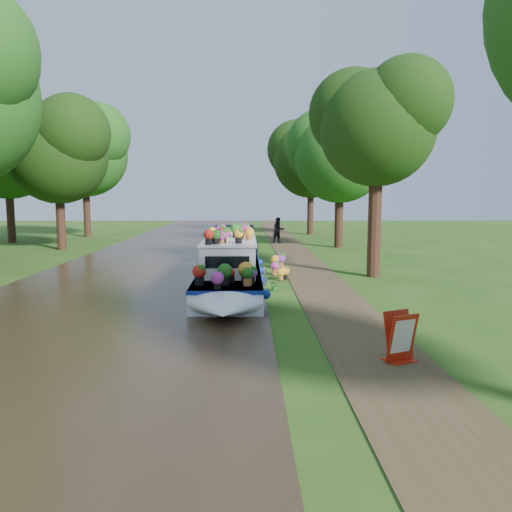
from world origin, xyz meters
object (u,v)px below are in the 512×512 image
(plant_boat, at_px, (231,263))
(pedestrian_pink, at_px, (276,231))
(sandwich_board, at_px, (400,339))
(pedestrian_dark, at_px, (279,230))
(second_boat, at_px, (239,241))

(plant_boat, height_order, pedestrian_pink, plant_boat)
(plant_boat, height_order, sandwich_board, plant_boat)
(plant_boat, xyz_separation_m, pedestrian_dark, (2.93, 16.85, 0.10))
(pedestrian_pink, xyz_separation_m, pedestrian_dark, (0.09, -1.04, 0.14))
(second_boat, bearing_deg, pedestrian_pink, 56.00)
(pedestrian_pink, bearing_deg, pedestrian_dark, -72.30)
(plant_boat, bearing_deg, sandwich_board, -67.19)
(plant_boat, relative_size, pedestrian_dark, 7.33)
(sandwich_board, relative_size, pedestrian_pink, 0.66)
(pedestrian_pink, bearing_deg, sandwich_board, -75.39)
(pedestrian_pink, height_order, pedestrian_dark, pedestrian_dark)
(second_boat, height_order, pedestrian_dark, pedestrian_dark)
(second_boat, distance_m, pedestrian_dark, 4.71)
(pedestrian_dark, bearing_deg, sandwich_board, -109.17)
(second_boat, bearing_deg, plant_boat, -95.05)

